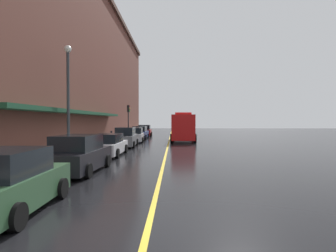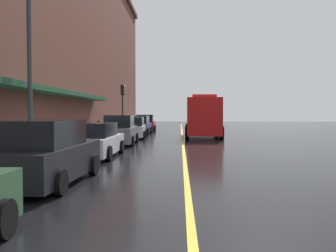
{
  "view_description": "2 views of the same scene",
  "coord_description": "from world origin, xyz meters",
  "px_view_note": "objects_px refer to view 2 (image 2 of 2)",
  "views": [
    {
      "loc": [
        0.6,
        -6.37,
        2.47
      ],
      "look_at": [
        -0.08,
        24.4,
        1.85
      ],
      "focal_mm": 29.56,
      "sensor_mm": 36.0,
      "label": 1
    },
    {
      "loc": [
        -0.19,
        -3.34,
        1.98
      ],
      "look_at": [
        -1.16,
        26.14,
        0.92
      ],
      "focal_mm": 39.24,
      "sensor_mm": 36.0,
      "label": 2
    }
  ],
  "objects_px": {
    "parked_car_2": "(95,141)",
    "parked_car_3": "(120,131)",
    "parking_meter_0": "(107,126)",
    "traffic_light_near": "(123,100)",
    "street_lamp_left": "(29,50)",
    "parked_car_6": "(145,124)",
    "parked_car_5": "(139,126)",
    "parked_car_4": "(133,128)",
    "parked_car_1": "(45,154)",
    "fire_truck": "(203,118)",
    "parking_meter_2": "(99,127)"
  },
  "relations": [
    {
      "from": "parking_meter_0",
      "to": "street_lamp_left",
      "type": "distance_m",
      "value": 12.23
    },
    {
      "from": "parked_car_1",
      "to": "street_lamp_left",
      "type": "distance_m",
      "value": 5.63
    },
    {
      "from": "parking_meter_2",
      "to": "parking_meter_0",
      "type": "bearing_deg",
      "value": 90.0
    },
    {
      "from": "parked_car_2",
      "to": "fire_truck",
      "type": "relative_size",
      "value": 0.58
    },
    {
      "from": "parked_car_2",
      "to": "parked_car_3",
      "type": "xyz_separation_m",
      "value": [
        0.07,
        6.55,
        0.12
      ]
    },
    {
      "from": "parked_car_6",
      "to": "traffic_light_near",
      "type": "height_order",
      "value": "traffic_light_near"
    },
    {
      "from": "parked_car_6",
      "to": "street_lamp_left",
      "type": "height_order",
      "value": "street_lamp_left"
    },
    {
      "from": "parked_car_1",
      "to": "parked_car_6",
      "type": "bearing_deg",
      "value": 2.08
    },
    {
      "from": "parking_meter_0",
      "to": "street_lamp_left",
      "type": "height_order",
      "value": "street_lamp_left"
    },
    {
      "from": "parked_car_1",
      "to": "traffic_light_near",
      "type": "xyz_separation_m",
      "value": [
        -1.34,
        22.37,
        2.32
      ]
    },
    {
      "from": "parked_car_3",
      "to": "parked_car_4",
      "type": "distance_m",
      "value": 5.44
    },
    {
      "from": "parked_car_3",
      "to": "fire_truck",
      "type": "bearing_deg",
      "value": -39.02
    },
    {
      "from": "parked_car_2",
      "to": "parked_car_6",
      "type": "distance_m",
      "value": 22.91
    },
    {
      "from": "street_lamp_left",
      "to": "parked_car_4",
      "type": "bearing_deg",
      "value": 81.74
    },
    {
      "from": "parked_car_4",
      "to": "parked_car_6",
      "type": "xyz_separation_m",
      "value": [
        -0.05,
        10.91,
        0.06
      ]
    },
    {
      "from": "parked_car_1",
      "to": "street_lamp_left",
      "type": "relative_size",
      "value": 0.69
    },
    {
      "from": "parked_car_3",
      "to": "parked_car_5",
      "type": "relative_size",
      "value": 1.07
    },
    {
      "from": "fire_truck",
      "to": "street_lamp_left",
      "type": "distance_m",
      "value": 18.31
    },
    {
      "from": "fire_truck",
      "to": "street_lamp_left",
      "type": "xyz_separation_m",
      "value": [
        -7.64,
        -16.4,
        2.8
      ]
    },
    {
      "from": "parking_meter_2",
      "to": "street_lamp_left",
      "type": "xyz_separation_m",
      "value": [
        -0.6,
        -9.11,
        3.34
      ]
    },
    {
      "from": "parked_car_3",
      "to": "fire_truck",
      "type": "height_order",
      "value": "fire_truck"
    },
    {
      "from": "parking_meter_0",
      "to": "traffic_light_near",
      "type": "relative_size",
      "value": 0.31
    },
    {
      "from": "parked_car_5",
      "to": "fire_truck",
      "type": "relative_size",
      "value": 0.53
    },
    {
      "from": "parked_car_1",
      "to": "parked_car_5",
      "type": "distance_m",
      "value": 23.8
    },
    {
      "from": "parked_car_6",
      "to": "parked_car_4",
      "type": "bearing_deg",
      "value": 179.08
    },
    {
      "from": "parking_meter_0",
      "to": "parking_meter_2",
      "type": "distance_m",
      "value": 2.64
    },
    {
      "from": "parking_meter_0",
      "to": "parked_car_4",
      "type": "bearing_deg",
      "value": 60.55
    },
    {
      "from": "parked_car_3",
      "to": "parked_car_6",
      "type": "relative_size",
      "value": 1.14
    },
    {
      "from": "parking_meter_0",
      "to": "traffic_light_near",
      "type": "bearing_deg",
      "value": 89.48
    },
    {
      "from": "parked_car_6",
      "to": "traffic_light_near",
      "type": "distance_m",
      "value": 7.32
    },
    {
      "from": "parked_car_6",
      "to": "parking_meter_0",
      "type": "relative_size",
      "value": 3.19
    },
    {
      "from": "parking_meter_0",
      "to": "parking_meter_2",
      "type": "relative_size",
      "value": 1.0
    },
    {
      "from": "parked_car_4",
      "to": "traffic_light_near",
      "type": "xyz_separation_m",
      "value": [
        -1.43,
        4.11,
        2.38
      ]
    },
    {
      "from": "parked_car_2",
      "to": "parked_car_3",
      "type": "relative_size",
      "value": 1.01
    },
    {
      "from": "parked_car_2",
      "to": "parking_meter_2",
      "type": "distance_m",
      "value": 6.86
    },
    {
      "from": "parked_car_1",
      "to": "fire_truck",
      "type": "bearing_deg",
      "value": -13.39
    },
    {
      "from": "parked_car_1",
      "to": "parking_meter_0",
      "type": "xyz_separation_m",
      "value": [
        -1.4,
        15.62,
        0.23
      ]
    },
    {
      "from": "parked_car_4",
      "to": "parked_car_5",
      "type": "relative_size",
      "value": 0.98
    },
    {
      "from": "parked_car_6",
      "to": "parked_car_1",
      "type": "bearing_deg",
      "value": 178.76
    },
    {
      "from": "fire_truck",
      "to": "parked_car_1",
      "type": "bearing_deg",
      "value": -14.04
    },
    {
      "from": "parked_car_2",
      "to": "fire_truck",
      "type": "height_order",
      "value": "fire_truck"
    },
    {
      "from": "parked_car_1",
      "to": "street_lamp_left",
      "type": "xyz_separation_m",
      "value": [
        -2.0,
        3.87,
        3.57
      ]
    },
    {
      "from": "parked_car_2",
      "to": "parked_car_4",
      "type": "distance_m",
      "value": 11.99
    },
    {
      "from": "parking_meter_0",
      "to": "street_lamp_left",
      "type": "relative_size",
      "value": 0.19
    },
    {
      "from": "parked_car_6",
      "to": "parking_meter_0",
      "type": "height_order",
      "value": "parked_car_6"
    },
    {
      "from": "fire_truck",
      "to": "traffic_light_near",
      "type": "bearing_deg",
      "value": -105.21
    },
    {
      "from": "parked_car_5",
      "to": "parking_meter_0",
      "type": "bearing_deg",
      "value": 171.71
    },
    {
      "from": "parked_car_5",
      "to": "parked_car_6",
      "type": "xyz_separation_m",
      "value": [
        0.05,
        5.37,
        0.03
      ]
    },
    {
      "from": "street_lamp_left",
      "to": "parked_car_1",
      "type": "bearing_deg",
      "value": -62.63
    },
    {
      "from": "parked_car_5",
      "to": "traffic_light_near",
      "type": "xyz_separation_m",
      "value": [
        -1.32,
        -1.43,
        2.36
      ]
    }
  ]
}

